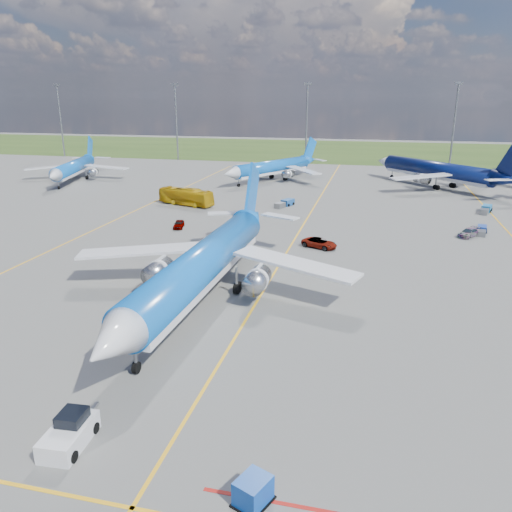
% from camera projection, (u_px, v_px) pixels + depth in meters
% --- Properties ---
extents(ground, '(400.00, 400.00, 0.00)m').
position_uv_depth(ground, '(240.00, 330.00, 42.80)').
color(ground, '#5C5C59').
rests_on(ground, ground).
extents(grass_strip, '(400.00, 80.00, 0.01)m').
position_uv_depth(grass_strip, '(348.00, 151.00, 181.61)').
color(grass_strip, '#2D4719').
rests_on(grass_strip, ground).
extents(taxiway_lines, '(60.25, 160.00, 0.02)m').
position_uv_depth(taxiway_lines, '(294.00, 242.00, 68.40)').
color(taxiway_lines, '#F7AF15').
rests_on(taxiway_lines, ground).
extents(floodlight_masts, '(202.20, 0.50, 22.70)m').
position_uv_depth(floodlight_masts, '(378.00, 120.00, 138.51)').
color(floodlight_masts, slate).
rests_on(floodlight_masts, ground).
extents(bg_jet_nw, '(34.25, 39.88, 8.94)m').
position_uv_depth(bg_jet_nw, '(75.00, 181.00, 117.58)').
color(bg_jet_nw, blue).
rests_on(bg_jet_nw, ground).
extents(bg_jet_nnw, '(39.34, 42.65, 8.99)m').
position_uv_depth(bg_jet_nnw, '(272.00, 181.00, 117.71)').
color(bg_jet_nnw, blue).
rests_on(bg_jet_nnw, ground).
extents(bg_jet_n, '(49.51, 50.15, 10.49)m').
position_uv_depth(bg_jet_n, '(435.00, 187.00, 109.72)').
color(bg_jet_n, '#081446').
rests_on(bg_jet_n, ground).
extents(main_airliner, '(32.73, 42.41, 10.91)m').
position_uv_depth(main_airliner, '(204.00, 300.00, 48.92)').
color(main_airliner, blue).
rests_on(main_airliner, ground).
extents(pushback_tug, '(2.22, 5.38, 1.80)m').
position_uv_depth(pushback_tug, '(70.00, 433.00, 28.61)').
color(pushback_tug, silver).
rests_on(pushback_tug, ground).
extents(uld_container, '(1.94, 2.12, 1.38)m').
position_uv_depth(uld_container, '(253.00, 491.00, 24.45)').
color(uld_container, '#0B3DA1').
rests_on(uld_container, ground).
extents(apron_bus, '(11.31, 6.02, 3.08)m').
position_uv_depth(apron_bus, '(186.00, 197.00, 91.02)').
color(apron_bus, '#C4960B').
rests_on(apron_bus, ground).
extents(service_car_a, '(2.16, 3.69, 1.18)m').
position_uv_depth(service_car_a, '(179.00, 224.00, 75.53)').
color(service_car_a, '#999999').
rests_on(service_car_a, ground).
extents(service_car_b, '(5.18, 3.83, 1.31)m').
position_uv_depth(service_car_b, '(320.00, 243.00, 65.66)').
color(service_car_b, '#999999').
rests_on(service_car_b, ground).
extents(service_car_c, '(3.77, 4.31, 1.19)m').
position_uv_depth(service_car_c, '(469.00, 233.00, 70.83)').
color(service_car_c, '#999999').
rests_on(service_car_c, ground).
extents(baggage_tug_w, '(1.88, 4.38, 0.95)m').
position_uv_depth(baggage_tug_w, '(482.00, 230.00, 72.56)').
color(baggage_tug_w, navy).
rests_on(baggage_tug_w, ground).
extents(baggage_tug_c, '(3.09, 5.08, 1.11)m').
position_uv_depth(baggage_tug_c, '(285.00, 203.00, 90.37)').
color(baggage_tug_c, '#17498F').
rests_on(baggage_tug_c, ground).
extents(baggage_tug_e, '(2.78, 5.08, 1.11)m').
position_uv_depth(baggage_tug_e, '(486.00, 209.00, 85.55)').
color(baggage_tug_e, '#1B68A4').
rests_on(baggage_tug_e, ground).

